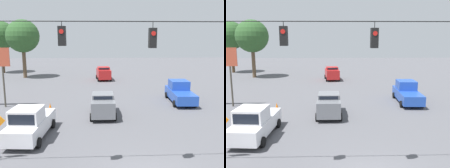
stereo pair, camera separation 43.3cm
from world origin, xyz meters
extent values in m
cylinder|color=black|center=(0.00, -1.37, 7.11)|extent=(21.94, 0.04, 0.04)
cube|color=black|center=(0.00, -1.37, 6.39)|extent=(0.32, 0.36, 0.88)
cylinder|color=black|center=(0.00, -1.37, 6.97)|extent=(0.03, 0.03, 0.27)
cylinder|color=red|center=(0.00, -1.18, 6.59)|extent=(0.20, 0.02, 0.20)
cube|color=black|center=(4.00, -1.37, 6.48)|extent=(0.32, 0.36, 0.85)
cylinder|color=black|center=(4.00, -1.37, 7.01)|extent=(0.03, 0.03, 0.20)
cylinder|color=red|center=(4.00, -1.18, 6.67)|extent=(0.20, 0.02, 0.20)
cube|color=#234CB2|center=(-5.69, -14.19, 0.77)|extent=(2.25, 5.64, 0.90)
cube|color=#234CB2|center=(-5.72, -14.85, 1.67)|extent=(1.89, 2.09, 0.90)
cube|color=black|center=(-5.78, -15.86, 1.67)|extent=(1.55, 0.11, 0.63)
cylinder|color=black|center=(-6.75, -15.93, 0.32)|extent=(0.26, 0.65, 0.64)
cylinder|color=black|center=(-4.82, -16.04, 0.32)|extent=(0.26, 0.65, 0.64)
cylinder|color=black|center=(-6.55, -12.34, 0.32)|extent=(0.26, 0.65, 0.64)
cylinder|color=black|center=(-4.62, -12.44, 0.32)|extent=(0.26, 0.65, 0.64)
cube|color=silver|center=(6.86, -5.91, 0.77)|extent=(2.33, 5.24, 0.90)
cube|color=silver|center=(6.90, -5.30, 1.67)|extent=(1.92, 1.97, 0.90)
cube|color=black|center=(6.97, -4.37, 1.67)|extent=(1.55, 0.14, 0.63)
cylinder|color=black|center=(7.95, -4.33, 0.32)|extent=(0.27, 0.65, 0.64)
cylinder|color=black|center=(6.01, -4.18, 0.32)|extent=(0.27, 0.65, 0.64)
cylinder|color=black|center=(7.70, -7.64, 0.32)|extent=(0.27, 0.65, 0.64)
cylinder|color=black|center=(5.76, -7.49, 0.32)|extent=(0.27, 0.65, 0.64)
cube|color=red|center=(1.75, -27.96, 0.98)|extent=(2.26, 4.06, 1.33)
cube|color=red|center=(1.75, -27.96, 1.83)|extent=(1.89, 1.88, 0.36)
cube|color=black|center=(1.66, -27.09, 1.83)|extent=(1.50, 0.17, 0.25)
cylinder|color=black|center=(2.56, -26.60, 0.32)|extent=(0.28, 0.66, 0.64)
cylinder|color=black|center=(0.69, -26.79, 0.32)|extent=(0.28, 0.66, 0.64)
cylinder|color=black|center=(2.81, -29.12, 0.32)|extent=(0.28, 0.66, 0.64)
cylinder|color=black|center=(0.94, -29.31, 0.32)|extent=(0.28, 0.66, 0.64)
cube|color=slate|center=(2.12, -10.13, 0.94)|extent=(1.86, 4.04, 1.24)
cube|color=slate|center=(2.12, -10.13, 1.74)|extent=(1.71, 1.78, 0.36)
cube|color=black|center=(2.12, -9.23, 1.74)|extent=(1.48, 0.02, 0.25)
cylinder|color=black|center=(3.04, -8.81, 0.32)|extent=(0.22, 0.64, 0.64)
cylinder|color=black|center=(1.19, -8.82, 0.32)|extent=(0.22, 0.64, 0.64)
cylinder|color=black|center=(3.05, -11.44, 0.32)|extent=(0.22, 0.64, 0.64)
cylinder|color=black|center=(1.20, -11.44, 0.32)|extent=(0.22, 0.64, 0.64)
cone|color=orange|center=(6.86, -5.24, 0.33)|extent=(0.33, 0.33, 0.66)
cone|color=orange|center=(6.75, -8.57, 0.33)|extent=(0.33, 0.33, 0.66)
cone|color=orange|center=(6.81, -11.99, 0.33)|extent=(0.33, 0.33, 0.66)
cylinder|color=#4C473D|center=(11.21, -13.29, 1.91)|extent=(0.16, 0.16, 3.82)
cylinder|color=brown|center=(14.41, -30.84, 2.61)|extent=(0.57, 0.57, 5.22)
sphere|color=#2D5628|center=(14.41, -30.84, 6.64)|extent=(5.18, 5.18, 5.18)
cylinder|color=#4C3823|center=(19.99, -36.68, 2.70)|extent=(0.52, 0.52, 5.41)
sphere|color=#2D5628|center=(19.99, -36.68, 6.80)|extent=(5.05, 5.05, 5.05)
camera|label=1|loc=(2.38, 9.80, 6.41)|focal=40.00mm
camera|label=2|loc=(1.95, 9.82, 6.41)|focal=40.00mm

